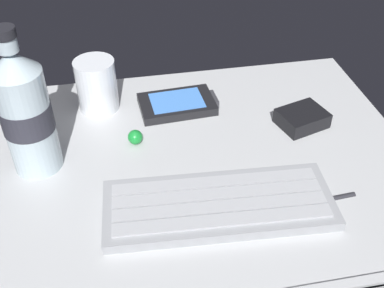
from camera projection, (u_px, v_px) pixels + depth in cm
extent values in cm
cube|color=#B7BABC|center=(192.00, 165.00, 67.69)|extent=(64.00, 48.00, 2.00)
cube|color=#93969B|center=(219.00, 205.00, 59.39)|extent=(29.64, 12.83, 1.40)
cube|color=#ADAFB5|center=(215.00, 182.00, 61.38)|extent=(26.75, 3.70, 0.30)
cube|color=#ADAFB5|center=(218.00, 194.00, 59.69)|extent=(26.75, 3.70, 0.30)
cube|color=#ADAFB5|center=(221.00, 207.00, 58.01)|extent=(26.75, 3.70, 0.30)
cube|color=#ADAFB5|center=(224.00, 220.00, 56.32)|extent=(26.75, 3.70, 0.30)
cube|color=black|center=(176.00, 104.00, 76.66)|extent=(12.44, 8.31, 1.40)
cube|color=#4C8CEA|center=(176.00, 100.00, 76.19)|extent=(8.74, 6.43, 0.10)
cube|color=#333338|center=(214.00, 99.00, 77.88)|extent=(1.03, 3.84, 1.12)
cylinder|color=silver|center=(97.00, 85.00, 74.54)|extent=(6.40, 6.40, 8.50)
cylinder|color=orange|center=(98.00, 90.00, 75.17)|extent=(5.50, 5.50, 6.12)
cylinder|color=silver|center=(28.00, 122.00, 61.63)|extent=(6.60, 6.60, 15.00)
cone|color=silver|center=(12.00, 62.00, 55.98)|extent=(6.60, 6.60, 2.80)
cylinder|color=silver|center=(7.00, 44.00, 54.51)|extent=(2.51, 2.51, 1.80)
cylinder|color=black|center=(3.00, 32.00, 53.56)|extent=(2.77, 2.77, 1.20)
cylinder|color=#2D2D38|center=(27.00, 117.00, 61.15)|extent=(6.73, 6.73, 3.80)
cube|color=black|center=(302.00, 118.00, 72.83)|extent=(8.31, 7.37, 2.40)
sphere|color=#198C33|center=(135.00, 137.00, 69.39)|extent=(2.20, 2.20, 2.20)
cylinder|color=#26262B|center=(322.00, 199.00, 60.65)|extent=(9.53, 1.32, 0.70)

